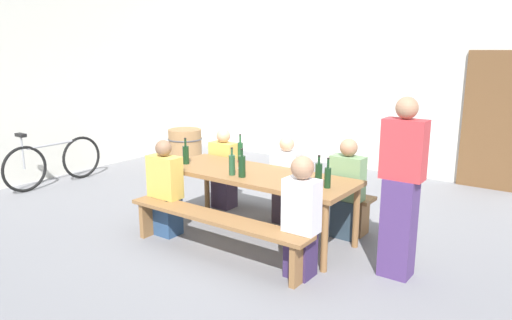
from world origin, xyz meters
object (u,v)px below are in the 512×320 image
at_px(wine_bottle_0, 240,151).
at_px(parked_bicycle_0, 54,162).
at_px(bench_far, 289,191).
at_px(wine_glass_0, 293,179).
at_px(bench_near, 215,224).
at_px(wine_bottle_1, 186,154).
at_px(wine_bottle_4, 242,166).
at_px(standing_host, 401,192).
at_px(seated_guest_far_2, 347,191).
at_px(wooden_door, 494,121).
at_px(wine_bottle_3, 319,173).
at_px(seated_guest_far_0, 224,171).
at_px(seated_guest_near_0, 165,191).
at_px(seated_guest_far_1, 286,183).
at_px(wine_bottle_2, 328,177).
at_px(tasting_table, 256,179).
at_px(seated_guest_near_1, 301,219).
at_px(wine_glass_1, 240,159).
at_px(wine_barrel, 185,148).
at_px(wine_bottle_5, 232,164).

relative_size(wine_bottle_0, parked_bicycle_0, 0.20).
xyz_separation_m(bench_far, wine_glass_0, (0.68, -1.03, 0.50)).
relative_size(bench_near, wine_bottle_1, 6.88).
distance_m(wine_bottle_4, standing_host, 1.70).
xyz_separation_m(wine_bottle_0, seated_guest_far_2, (1.35, 0.22, -0.33)).
bearing_deg(wine_glass_0, wine_bottle_1, 174.27).
height_order(wooden_door, parked_bicycle_0, wooden_door).
bearing_deg(wine_glass_0, parked_bicycle_0, 178.05).
bearing_deg(bench_near, wooden_door, 67.72).
relative_size(bench_far, wine_bottle_3, 7.43).
xyz_separation_m(seated_guest_far_0, parked_bicycle_0, (-2.89, -0.73, -0.14)).
distance_m(seated_guest_near_0, seated_guest_far_0, 1.15).
relative_size(wine_bottle_3, parked_bicycle_0, 0.18).
height_order(wooden_door, standing_host, wooden_door).
xyz_separation_m(wine_bottle_3, seated_guest_far_2, (0.09, 0.52, -0.32)).
height_order(bench_near, seated_guest_far_1, seated_guest_far_1).
height_order(wine_bottle_1, seated_guest_far_1, seated_guest_far_1).
distance_m(wine_bottle_0, wine_bottle_2, 1.48).
bearing_deg(seated_guest_far_1, wooden_door, 150.43).
relative_size(tasting_table, seated_guest_near_1, 1.97).
xyz_separation_m(wine_glass_1, parked_bicycle_0, (-3.57, -0.21, -0.49)).
height_order(wooden_door, seated_guest_far_1, wooden_door).
bearing_deg(seated_guest_near_1, bench_far, 35.76).
bearing_deg(standing_host, wine_glass_1, -2.39).
bearing_deg(tasting_table, standing_host, -0.79).
bearing_deg(bench_far, parked_bicycle_0, -167.13).
relative_size(wine_bottle_0, seated_guest_far_0, 0.32).
xyz_separation_m(seated_guest_near_1, seated_guest_far_1, (-0.89, 1.15, -0.06)).
height_order(seated_guest_far_1, wine_barrel, seated_guest_far_1).
xyz_separation_m(bench_near, seated_guest_far_1, (0.05, 1.30, 0.15)).
relative_size(wine_bottle_5, seated_guest_far_1, 0.29).
bearing_deg(wine_bottle_3, standing_host, -4.62).
distance_m(wine_bottle_3, parked_bicycle_0, 4.64).
xyz_separation_m(wine_bottle_2, seated_guest_near_1, (0.01, -0.52, -0.29)).
bearing_deg(seated_guest_near_1, parked_bicycle_0, 84.98).
relative_size(wine_bottle_4, standing_host, 0.19).
xyz_separation_m(seated_guest_near_0, wine_barrel, (-2.13, 2.51, -0.18)).
bearing_deg(seated_guest_near_0, parked_bicycle_0, 81.96).
distance_m(bench_near, seated_guest_far_2, 1.56).
height_order(wine_bottle_5, seated_guest_far_1, seated_guest_far_1).
relative_size(seated_guest_far_0, seated_guest_far_1, 1.00).
bearing_deg(wine_glass_0, standing_host, 16.04).
bearing_deg(wine_bottle_3, bench_far, 138.75).
height_order(bench_far, seated_guest_near_1, seated_guest_near_1).
relative_size(wine_bottle_5, wine_barrel, 0.45).
relative_size(wooden_door, seated_guest_far_1, 1.93).
bearing_deg(tasting_table, wine_bottle_3, 3.68).
bearing_deg(tasting_table, wine_barrel, 147.09).
bearing_deg(seated_guest_far_1, wine_bottle_0, -67.57).
relative_size(bench_far, seated_guest_far_1, 2.03).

